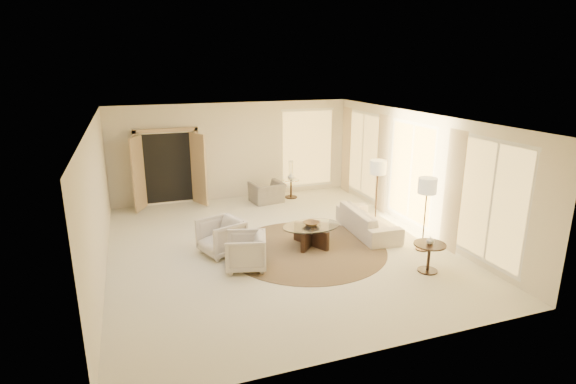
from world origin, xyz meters
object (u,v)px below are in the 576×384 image
object	(u,v)px
armchair_right	(246,250)
end_vase	(430,240)
sofa	(368,221)
side_vase	(291,176)
end_table	(429,253)
floor_lamp_near	(378,170)
coffee_table	(311,233)
floor_lamp_far	(427,189)
bowl	(311,224)
accent_chair	(267,189)
side_table	(291,187)
armchair_left	(221,235)

from	to	relation	value
armchair_right	end_vase	xyz separation A→B (m)	(3.28, -1.31, 0.25)
sofa	side_vase	distance (m)	3.42
end_table	floor_lamp_near	size ratio (longest dim) A/B	0.37
coffee_table	floor_lamp_near	bearing A→B (deg)	19.61
sofa	end_vase	bearing A→B (deg)	-174.60
floor_lamp_far	bowl	world-z (taller)	floor_lamp_far
end_vase	accent_chair	bearing A→B (deg)	106.90
armchair_right	bowl	size ratio (longest dim) A/B	2.31
accent_chair	side_table	size ratio (longest dim) A/B	1.61
armchair_right	coffee_table	bearing A→B (deg)	126.81
armchair_left	side_table	size ratio (longest dim) A/B	1.48
floor_lamp_near	sofa	bearing A→B (deg)	-136.43
sofa	end_vase	world-z (taller)	end_vase
coffee_table	side_vase	world-z (taller)	side_vase
side_table	bowl	distance (m)	3.70
sofa	side_table	size ratio (longest dim) A/B	3.63
armchair_left	bowl	xyz separation A→B (m)	(1.94, -0.25, 0.10)
coffee_table	end_table	bearing A→B (deg)	-49.57
armchair_left	side_vase	distance (m)	4.36
side_vase	bowl	bearing A→B (deg)	-103.11
armchair_right	coffee_table	distance (m)	1.75
floor_lamp_far	accent_chair	bearing A→B (deg)	116.02
side_vase	end_table	bearing A→B (deg)	-81.68
end_table	bowl	distance (m)	2.54
accent_chair	coffee_table	distance (m)	3.39
side_vase	sofa	bearing A→B (deg)	-77.68
side_table	side_vase	distance (m)	0.33
floor_lamp_near	floor_lamp_far	size ratio (longest dim) A/B	1.02
armchair_left	end_vase	xyz separation A→B (m)	(3.58, -2.18, 0.23)
floor_lamp_near	side_vase	bearing A→B (deg)	112.52
accent_chair	side_table	bearing A→B (deg)	-174.19
coffee_table	floor_lamp_far	bearing A→B (deg)	-24.89
sofa	floor_lamp_near	bearing A→B (deg)	-43.20
bowl	side_vase	world-z (taller)	side_vase
side_table	floor_lamp_far	xyz separation A→B (m)	(1.34, -4.61, 1.02)
floor_lamp_far	end_vase	xyz separation A→B (m)	(-0.53, -0.92, -0.71)
coffee_table	side_vase	xyz separation A→B (m)	(0.84, 3.60, 0.37)
sofa	end_table	bearing A→B (deg)	-174.60
side_vase	floor_lamp_near	bearing A→B (deg)	-67.48
sofa	side_table	bearing A→B (deg)	15.55
armchair_right	end_vase	world-z (taller)	armchair_right
armchair_left	end_table	size ratio (longest dim) A/B	1.37
armchair_right	floor_lamp_near	world-z (taller)	floor_lamp_near
end_table	floor_lamp_far	distance (m)	1.44
side_table	floor_lamp_far	bearing A→B (deg)	-73.80
armchair_right	accent_chair	size ratio (longest dim) A/B	0.87
bowl	end_vase	xyz separation A→B (m)	(1.65, -1.93, 0.13)
coffee_table	floor_lamp_near	world-z (taller)	floor_lamp_near
accent_chair	floor_lamp_near	bearing A→B (deg)	118.28
end_table	floor_lamp_near	world-z (taller)	floor_lamp_near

